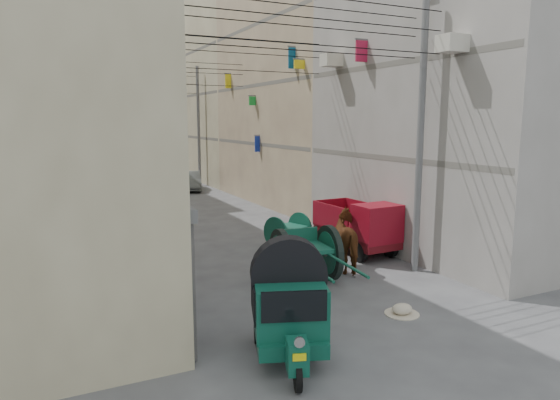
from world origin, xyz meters
TOP-DOWN VIEW (x-y plane):
  - ground at (0.00, 0.00)m, footprint 140.00×140.00m
  - building_row_left at (-8.00, 34.13)m, footprint 8.00×62.00m
  - building_row_right at (8.00, 34.13)m, footprint 8.00×62.00m
  - end_cap_building at (0.00, 66.00)m, footprint 22.00×10.00m
  - shutters_left at (-3.92, 10.38)m, footprint 0.18×14.40m
  - signboards at (-0.01, 21.66)m, footprint 8.22×40.52m
  - ac_units at (3.65, 7.67)m, footprint 0.70×6.55m
  - utility_poles at (0.00, 17.00)m, footprint 7.40×22.20m
  - overhead_cables at (0.00, 14.40)m, footprint 7.40×22.52m
  - auto_rickshaw at (-2.24, 2.77)m, footprint 1.96×2.59m
  - tonga_cart at (0.14, 6.45)m, footprint 1.75×3.53m
  - mini_truck at (3.22, 8.16)m, footprint 1.57×3.25m
  - second_cart at (1.49, 10.22)m, footprint 1.59×1.50m
  - feed_sack at (1.05, 3.45)m, footprint 0.50×0.40m
  - horse at (1.96, 7.00)m, footprint 1.38×2.21m
  - distant_car_white at (-0.32, 26.38)m, footprint 2.31×3.84m
  - distant_car_grey at (2.30, 25.77)m, footprint 2.07×3.81m
  - distant_car_green at (0.01, 39.13)m, footprint 2.01×4.42m

SIDE VIEW (x-z plane):
  - ground at x=0.00m, z-range 0.00..0.00m
  - feed_sack at x=1.05m, z-range 0.00..0.25m
  - distant_car_grey at x=2.30m, z-range 0.00..1.19m
  - second_cart at x=1.49m, z-range 0.04..1.18m
  - distant_car_white at x=-0.32m, z-range 0.00..1.22m
  - distant_car_green at x=0.01m, z-range 0.00..1.26m
  - tonga_cart at x=0.14m, z-range 0.03..1.58m
  - mini_truck at x=3.22m, z-range -0.04..1.76m
  - horse at x=1.96m, z-range 0.00..1.73m
  - auto_rickshaw at x=-2.24m, z-range 0.16..1.91m
  - shutters_left at x=-3.92m, z-range 0.06..2.93m
  - signboards at x=-0.01m, z-range 0.59..6.27m
  - utility_poles at x=0.00m, z-range 0.00..8.00m
  - building_row_left at x=-8.00m, z-range -0.54..13.46m
  - building_row_right at x=8.00m, z-range -0.54..13.46m
  - end_cap_building at x=0.00m, z-range 0.00..13.00m
  - overhead_cables at x=0.00m, z-range 6.20..7.33m
  - ac_units at x=3.65m, z-range 5.76..9.11m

